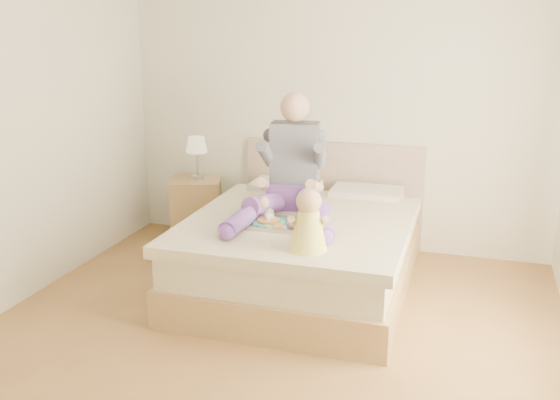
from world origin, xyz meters
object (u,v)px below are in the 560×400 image
(bed, at_px, (305,246))
(tray, at_px, (280,222))
(nightstand, at_px, (197,208))
(adult, at_px, (291,177))
(baby, at_px, (308,225))

(bed, xyz_separation_m, tray, (-0.10, -0.40, 0.32))
(bed, bearing_deg, nightstand, 149.34)
(bed, distance_m, nightstand, 1.56)
(nightstand, distance_m, tray, 1.76)
(nightstand, distance_m, adult, 1.58)
(adult, bearing_deg, nightstand, 138.39)
(nightstand, xyz_separation_m, adult, (1.22, -0.81, 0.60))
(nightstand, height_order, baby, baby)
(bed, height_order, baby, baby)
(adult, height_order, baby, adult)
(nightstand, relative_size, adult, 0.49)
(adult, bearing_deg, tray, -94.56)
(nightstand, bearing_deg, adult, -52.13)
(adult, relative_size, tray, 2.79)
(bed, distance_m, adult, 0.59)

